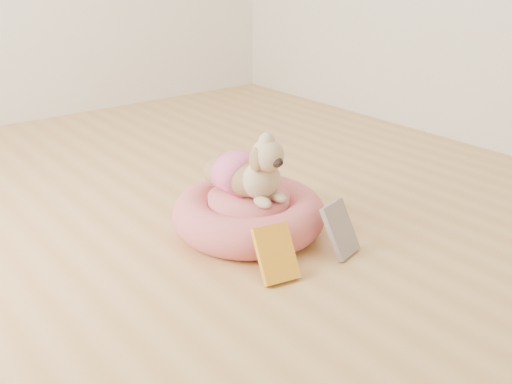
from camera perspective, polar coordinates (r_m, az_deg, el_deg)
floor at (r=2.45m, az=-5.35°, el=-4.31°), size 4.50×4.50×0.00m
pet_bed at (r=2.44m, az=-0.72°, el=-2.18°), size 0.65×0.65×0.17m
dog at (r=2.35m, az=-0.80°, el=3.16°), size 0.31×0.43×0.30m
book_yellow at (r=2.10m, az=2.00°, el=-6.17°), size 0.17×0.17×0.19m
book_white at (r=2.28m, az=8.42°, el=-3.72°), size 0.17×0.15×0.21m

